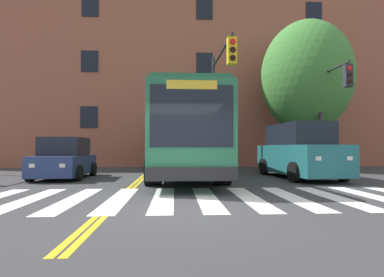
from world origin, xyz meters
name	(u,v)px	position (x,y,z in m)	size (l,w,h in m)	color
ground_plane	(181,210)	(0.00, 0.00, 0.00)	(120.00, 120.00, 0.00)	#38383A
crosswalk	(163,199)	(-0.41, 1.38, 0.00)	(13.67, 3.81, 0.01)	white
lane_line_yellow_inner	(154,166)	(-1.58, 15.38, 0.00)	(0.12, 36.00, 0.01)	gold
lane_line_yellow_outer	(157,165)	(-1.42, 15.38, 0.00)	(0.12, 36.00, 0.01)	gold
city_bus	(184,136)	(0.33, 7.87, 1.81)	(2.90, 12.40, 3.33)	#28704C
car_navy_near_lane	(65,159)	(-4.71, 6.62, 0.78)	(2.08, 3.72, 1.70)	navy
car_teal_far_lane	(299,152)	(5.14, 6.27, 1.09)	(2.38, 5.19, 2.30)	#236B70
traffic_light_near_corner	(331,99)	(7.43, 7.79, 3.61)	(0.35, 2.65, 5.38)	#28282D
traffic_light_overhead	(220,87)	(1.90, 7.14, 4.01)	(0.39, 4.45, 5.91)	#28282D
street_tree_curbside_large	(306,78)	(7.48, 10.63, 5.35)	(5.85, 5.92, 8.63)	brown
building_facade	(199,84)	(1.87, 18.39, 6.57)	(37.93, 9.61, 13.13)	#9E5642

